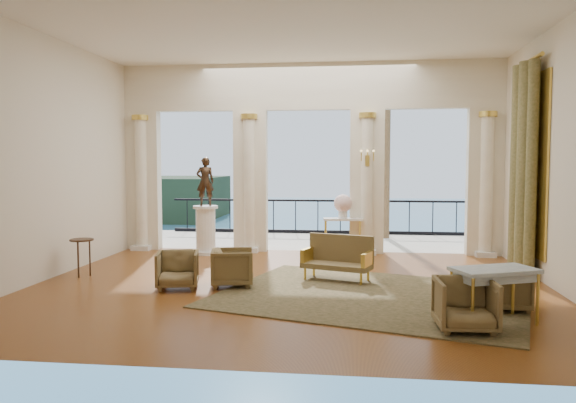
# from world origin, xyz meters

# --- Properties ---
(floor) EXTENTS (9.00, 9.00, 0.00)m
(floor) POSITION_xyz_m (0.00, 0.00, 0.00)
(floor) COLOR #51230C
(floor) RESTS_ON ground
(room_walls) EXTENTS (9.00, 9.00, 9.00)m
(room_walls) POSITION_xyz_m (0.00, -1.12, 2.88)
(room_walls) COLOR beige
(room_walls) RESTS_ON ground
(arcade) EXTENTS (9.00, 0.56, 4.50)m
(arcade) POSITION_xyz_m (-0.00, 3.82, 2.58)
(arcade) COLOR beige
(arcade) RESTS_ON ground
(terrace) EXTENTS (10.00, 3.60, 0.10)m
(terrace) POSITION_xyz_m (0.00, 5.80, -0.05)
(terrace) COLOR #B3A694
(terrace) RESTS_ON ground
(balustrade) EXTENTS (9.00, 0.06, 1.03)m
(balustrade) POSITION_xyz_m (0.00, 7.40, 0.41)
(balustrade) COLOR black
(balustrade) RESTS_ON terrace
(palm_tree) EXTENTS (2.00, 2.00, 4.50)m
(palm_tree) POSITION_xyz_m (2.00, 6.60, 4.09)
(palm_tree) COLOR #4C3823
(palm_tree) RESTS_ON terrace
(headland) EXTENTS (22.00, 18.00, 6.00)m
(headland) POSITION_xyz_m (-30.00, 70.00, -3.00)
(headland) COLOR black
(headland) RESTS_ON sea
(sea) EXTENTS (160.00, 160.00, 0.00)m
(sea) POSITION_xyz_m (0.00, 60.00, -6.00)
(sea) COLOR #2F678A
(sea) RESTS_ON ground
(curtain) EXTENTS (0.33, 1.40, 4.09)m
(curtain) POSITION_xyz_m (4.28, 1.50, 2.02)
(curtain) COLOR brown
(curtain) RESTS_ON ground
(window_frame) EXTENTS (0.04, 1.60, 3.40)m
(window_frame) POSITION_xyz_m (4.47, 1.50, 2.10)
(window_frame) COLOR gold
(window_frame) RESTS_ON room_walls
(wall_sconce) EXTENTS (0.30, 0.11, 0.33)m
(wall_sconce) POSITION_xyz_m (1.40, 3.51, 2.23)
(wall_sconce) COLOR gold
(wall_sconce) RESTS_ON arcade
(rug) EXTENTS (5.60, 4.90, 0.02)m
(rug) POSITION_xyz_m (1.41, -0.54, 0.01)
(rug) COLOR #31361C
(rug) RESTS_ON ground
(armchair_a) EXTENTS (0.82, 0.79, 0.71)m
(armchair_a) POSITION_xyz_m (-1.88, -0.36, 0.35)
(armchair_a) COLOR #4C3A22
(armchair_a) RESTS_ON ground
(armchair_b) EXTENTS (0.76, 0.72, 0.75)m
(armchair_b) POSITION_xyz_m (2.55, -2.28, 0.37)
(armchair_b) COLOR #4C3A22
(armchair_b) RESTS_ON ground
(armchair_c) EXTENTS (0.62, 0.66, 0.64)m
(armchair_c) POSITION_xyz_m (3.35, -1.14, 0.32)
(armchair_c) COLOR #4C3A22
(armchair_c) RESTS_ON ground
(armchair_d) EXTENTS (0.79, 0.82, 0.72)m
(armchair_d) POSITION_xyz_m (-0.98, -0.07, 0.36)
(armchair_d) COLOR #4C3A22
(armchair_d) RESTS_ON ground
(settee) EXTENTS (1.35, 0.91, 0.83)m
(settee) POSITION_xyz_m (0.84, 0.65, 0.41)
(settee) COLOR #4C3A22
(settee) RESTS_ON ground
(game_table) EXTENTS (1.23, 0.97, 0.75)m
(game_table) POSITION_xyz_m (3.00, -1.87, 0.67)
(game_table) COLOR #9BB0C0
(game_table) RESTS_ON ground
(pedestal) EXTENTS (0.62, 0.62, 1.14)m
(pedestal) POSITION_xyz_m (-2.36, 3.23, 0.55)
(pedestal) COLOR silver
(pedestal) RESTS_ON ground
(statue) EXTENTS (0.48, 0.40, 1.14)m
(statue) POSITION_xyz_m (-2.36, 3.23, 1.71)
(statue) COLOR #312216
(statue) RESTS_ON pedestal
(console_table) EXTENTS (0.94, 0.46, 0.86)m
(console_table) POSITION_xyz_m (0.85, 3.55, 0.71)
(console_table) COLOR silver
(console_table) RESTS_ON ground
(urn) EXTENTS (0.42, 0.42, 0.56)m
(urn) POSITION_xyz_m (0.85, 3.55, 1.17)
(urn) COLOR white
(urn) RESTS_ON console_table
(side_table) EXTENTS (0.44, 0.44, 0.71)m
(side_table) POSITION_xyz_m (-4.00, 0.41, 0.61)
(side_table) COLOR black
(side_table) RESTS_ON ground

